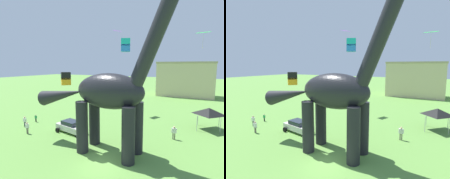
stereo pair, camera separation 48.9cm
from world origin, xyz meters
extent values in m
plane|color=#5B8E3D|center=(0.00, 0.00, 0.00)|extent=(240.00, 240.00, 0.00)
cylinder|color=black|center=(2.01, 3.67, 2.59)|extent=(1.20, 1.20, 5.18)
cylinder|color=black|center=(2.01, 1.38, 2.59)|extent=(1.20, 1.20, 5.18)
cylinder|color=black|center=(-2.95, 3.67, 2.59)|extent=(1.20, 1.20, 5.18)
cylinder|color=black|center=(-2.95, 1.38, 2.59)|extent=(1.20, 1.20, 5.18)
ellipsoid|color=black|center=(-0.47, 2.52, 6.23)|extent=(7.09, 3.05, 3.49)
cylinder|color=black|center=(4.13, 2.52, 11.82)|extent=(5.09, 1.31, 10.10)
cone|color=black|center=(-6.42, 2.52, 5.43)|extent=(6.23, 1.74, 2.95)
cube|color=silver|center=(-7.52, 5.15, 0.67)|extent=(4.45, 2.51, 0.72)
cube|color=#232B35|center=(-7.52, 5.15, 1.29)|extent=(2.51, 1.95, 0.52)
cylinder|color=black|center=(-5.96, 6.04, 0.31)|extent=(0.65, 0.33, 0.62)
cylinder|color=black|center=(-5.96, 4.26, 0.31)|extent=(0.65, 0.33, 0.62)
cylinder|color=black|center=(-9.07, 6.04, 0.31)|extent=(0.65, 0.33, 0.62)
cylinder|color=black|center=(-9.07, 4.26, 0.31)|extent=(0.65, 0.33, 0.62)
cylinder|color=black|center=(-15.34, 6.18, 0.28)|extent=(0.09, 0.09, 0.56)
cylinder|color=black|center=(-15.20, 6.18, 0.28)|extent=(0.09, 0.09, 0.56)
cube|color=green|center=(-15.27, 6.18, 0.76)|extent=(0.31, 0.19, 0.40)
sphere|color=tan|center=(-15.27, 6.18, 1.05)|extent=(0.18, 0.18, 0.18)
cylinder|color=green|center=(-15.44, 6.18, 0.78)|extent=(0.08, 0.08, 0.38)
cylinder|color=green|center=(-15.09, 6.18, 0.78)|extent=(0.08, 0.08, 0.38)
cylinder|color=#2D3347|center=(-14.81, 3.82, 0.38)|extent=(0.13, 0.13, 0.76)
cylinder|color=#2D3347|center=(-14.62, 3.82, 0.38)|extent=(0.13, 0.13, 0.76)
cube|color=silver|center=(-14.72, 3.82, 1.03)|extent=(0.41, 0.25, 0.54)
sphere|color=tan|center=(-14.72, 3.82, 1.42)|extent=(0.24, 0.24, 0.24)
cylinder|color=silver|center=(-14.95, 3.82, 1.06)|extent=(0.10, 0.10, 0.51)
cylinder|color=silver|center=(-14.48, 3.82, 1.06)|extent=(0.10, 0.10, 0.51)
cylinder|color=#6B6056|center=(-12.31, 2.23, 0.38)|extent=(0.13, 0.13, 0.75)
cylinder|color=#6B6056|center=(-12.13, 2.23, 0.38)|extent=(0.13, 0.13, 0.75)
cube|color=silver|center=(-12.22, 2.23, 1.02)|extent=(0.41, 0.25, 0.53)
sphere|color=tan|center=(-12.22, 2.23, 1.40)|extent=(0.23, 0.23, 0.23)
cylinder|color=silver|center=(-12.45, 2.23, 1.04)|extent=(0.10, 0.10, 0.51)
cylinder|color=silver|center=(-11.98, 2.23, 1.04)|extent=(0.10, 0.10, 0.51)
cylinder|color=#6B6056|center=(4.71, 8.81, 0.40)|extent=(0.13, 0.13, 0.80)
cylinder|color=#6B6056|center=(4.90, 8.81, 0.40)|extent=(0.13, 0.13, 0.80)
cube|color=silver|center=(4.81, 8.81, 1.08)|extent=(0.43, 0.27, 0.57)
sphere|color=tan|center=(4.81, 8.81, 1.49)|extent=(0.25, 0.25, 0.25)
cylinder|color=silver|center=(4.56, 8.81, 1.11)|extent=(0.11, 0.11, 0.54)
cylinder|color=silver|center=(5.06, 8.81, 1.11)|extent=(0.11, 0.11, 0.54)
cylinder|color=#B2B2B7|center=(9.76, 15.87, 1.05)|extent=(0.06, 0.06, 2.10)
cylinder|color=#B2B2B7|center=(9.76, 13.17, 1.05)|extent=(0.06, 0.06, 2.10)
cylinder|color=#B2B2B7|center=(7.06, 15.87, 1.05)|extent=(0.06, 0.06, 2.10)
cylinder|color=#B2B2B7|center=(7.06, 13.17, 1.05)|extent=(0.06, 0.06, 2.10)
pyramid|color=black|center=(8.41, 14.52, 2.55)|extent=(3.15, 3.15, 0.90)
cube|color=green|center=(7.25, 9.59, 12.21)|extent=(1.60, 1.30, 0.25)
cylinder|color=yellow|center=(7.25, 9.59, 11.27)|extent=(0.01, 0.01, 1.44)
cube|color=#19B2B7|center=(1.16, 2.61, 10.76)|extent=(1.06, 1.06, 0.65)
cube|color=#287AE5|center=(1.16, 2.61, 10.25)|extent=(1.06, 1.06, 0.65)
cube|color=black|center=(-5.09, 1.66, 7.64)|extent=(1.30, 1.30, 0.74)
cube|color=orange|center=(-5.09, 1.66, 7.07)|extent=(1.30, 1.30, 0.74)
cube|color=purple|center=(-7.26, 18.37, 14.92)|extent=(1.88, 2.12, 0.37)
cylinder|color=pink|center=(-7.26, 18.37, 13.79)|extent=(0.01, 0.01, 1.74)
cube|color=orange|center=(-1.25, 24.15, 14.96)|extent=(0.42, 0.42, 0.30)
cube|color=green|center=(-1.25, 24.15, 14.73)|extent=(0.42, 0.42, 0.30)
cube|color=#CCB78E|center=(2.60, 42.64, 4.56)|extent=(14.71, 8.20, 9.11)
cube|color=tan|center=(2.60, 42.64, 9.36)|extent=(15.01, 8.36, 0.50)
camera|label=1|loc=(7.83, -13.12, 8.75)|focal=29.68mm
camera|label=2|loc=(8.26, -12.90, 8.75)|focal=29.68mm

